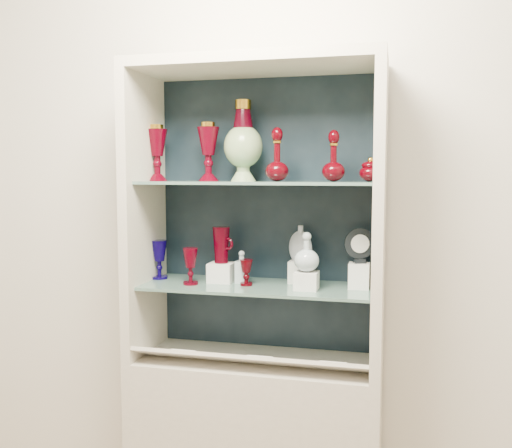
% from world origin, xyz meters
% --- Properties ---
extents(wall_back, '(3.50, 0.02, 2.80)m').
position_xyz_m(wall_back, '(0.00, 1.75, 1.40)').
color(wall_back, silver).
rests_on(wall_back, ground).
extents(cabinet_base, '(1.00, 0.40, 0.75)m').
position_xyz_m(cabinet_base, '(0.00, 1.53, 0.38)').
color(cabinet_base, beige).
rests_on(cabinet_base, ground).
extents(cabinet_back_panel, '(0.98, 0.02, 1.15)m').
position_xyz_m(cabinet_back_panel, '(0.00, 1.72, 1.32)').
color(cabinet_back_panel, black).
rests_on(cabinet_back_panel, cabinet_base).
extents(cabinet_side_left, '(0.04, 0.40, 1.15)m').
position_xyz_m(cabinet_side_left, '(-0.48, 1.53, 1.32)').
color(cabinet_side_left, beige).
rests_on(cabinet_side_left, cabinet_base).
extents(cabinet_side_right, '(0.04, 0.40, 1.15)m').
position_xyz_m(cabinet_side_right, '(0.48, 1.53, 1.32)').
color(cabinet_side_right, beige).
rests_on(cabinet_side_right, cabinet_base).
extents(cabinet_top_cap, '(1.00, 0.40, 0.04)m').
position_xyz_m(cabinet_top_cap, '(0.00, 1.53, 1.92)').
color(cabinet_top_cap, beige).
rests_on(cabinet_top_cap, cabinet_side_left).
extents(shelf_lower, '(0.92, 0.34, 0.01)m').
position_xyz_m(shelf_lower, '(0.00, 1.55, 1.04)').
color(shelf_lower, slate).
rests_on(shelf_lower, cabinet_side_left).
extents(shelf_upper, '(0.92, 0.34, 0.01)m').
position_xyz_m(shelf_upper, '(0.00, 1.55, 1.46)').
color(shelf_upper, slate).
rests_on(shelf_upper, cabinet_side_left).
extents(label_ledge, '(0.92, 0.17, 0.09)m').
position_xyz_m(label_ledge, '(0.00, 1.42, 0.78)').
color(label_ledge, beige).
rests_on(label_ledge, cabinet_base).
extents(label_card_0, '(0.10, 0.06, 0.03)m').
position_xyz_m(label_card_0, '(-0.26, 1.42, 0.80)').
color(label_card_0, white).
rests_on(label_card_0, label_ledge).
extents(label_card_1, '(0.10, 0.06, 0.03)m').
position_xyz_m(label_card_1, '(0.33, 1.42, 0.80)').
color(label_card_1, white).
rests_on(label_card_1, label_ledge).
extents(label_card_2, '(0.10, 0.06, 0.03)m').
position_xyz_m(label_card_2, '(0.05, 1.42, 0.80)').
color(label_card_2, white).
rests_on(label_card_2, label_ledge).
extents(pedestal_lamp_left, '(0.12, 0.12, 0.23)m').
position_xyz_m(pedestal_lamp_left, '(-0.44, 1.58, 1.59)').
color(pedestal_lamp_left, '#4C000D').
rests_on(pedestal_lamp_left, shelf_upper).
extents(pedestal_lamp_right, '(0.10, 0.10, 0.24)m').
position_xyz_m(pedestal_lamp_right, '(-0.21, 1.58, 1.59)').
color(pedestal_lamp_right, '#4C000D').
rests_on(pedestal_lamp_right, shelf_upper).
extents(enamel_urn, '(0.18, 0.18, 0.33)m').
position_xyz_m(enamel_urn, '(-0.07, 1.60, 1.63)').
color(enamel_urn, '#094721').
rests_on(enamel_urn, shelf_upper).
extents(ruby_decanter_a, '(0.10, 0.10, 0.23)m').
position_xyz_m(ruby_decanter_a, '(0.08, 1.53, 1.59)').
color(ruby_decanter_a, '#430006').
rests_on(ruby_decanter_a, shelf_upper).
extents(ruby_decanter_b, '(0.10, 0.10, 0.21)m').
position_xyz_m(ruby_decanter_b, '(0.30, 1.54, 1.57)').
color(ruby_decanter_b, '#430006').
rests_on(ruby_decanter_b, shelf_upper).
extents(lidded_bowl, '(0.10, 0.10, 0.10)m').
position_xyz_m(lidded_bowl, '(0.44, 1.58, 1.52)').
color(lidded_bowl, '#430006').
rests_on(lidded_bowl, shelf_upper).
extents(cobalt_goblet, '(0.07, 0.07, 0.17)m').
position_xyz_m(cobalt_goblet, '(-0.44, 1.58, 1.13)').
color(cobalt_goblet, '#0A0046').
rests_on(cobalt_goblet, shelf_lower).
extents(ruby_goblet_tall, '(0.06, 0.06, 0.15)m').
position_xyz_m(ruby_goblet_tall, '(-0.27, 1.50, 1.12)').
color(ruby_goblet_tall, '#4C000D').
rests_on(ruby_goblet_tall, shelf_lower).
extents(ruby_goblet_small, '(0.05, 0.05, 0.11)m').
position_xyz_m(ruby_goblet_small, '(-0.04, 1.53, 1.10)').
color(ruby_goblet_small, '#430006').
rests_on(ruby_goblet_small, shelf_lower).
extents(riser_ruby_pitcher, '(0.10, 0.10, 0.08)m').
position_xyz_m(riser_ruby_pitcher, '(-0.16, 1.58, 1.09)').
color(riser_ruby_pitcher, silver).
rests_on(riser_ruby_pitcher, shelf_lower).
extents(ruby_pitcher, '(0.13, 0.11, 0.15)m').
position_xyz_m(ruby_pitcher, '(-0.16, 1.58, 1.21)').
color(ruby_pitcher, '#4C000D').
rests_on(ruby_pitcher, riser_ruby_pitcher).
extents(clear_square_bottle, '(0.05, 0.05, 0.13)m').
position_xyz_m(clear_square_bottle, '(-0.07, 1.58, 1.12)').
color(clear_square_bottle, '#A9BBC3').
rests_on(clear_square_bottle, shelf_lower).
extents(riser_flat_flask, '(0.09, 0.09, 0.09)m').
position_xyz_m(riser_flat_flask, '(0.16, 1.64, 1.09)').
color(riser_flat_flask, silver).
rests_on(riser_flat_flask, shelf_lower).
extents(flat_flask, '(0.12, 0.08, 0.15)m').
position_xyz_m(flat_flask, '(0.16, 1.64, 1.22)').
color(flat_flask, '#B2B8C4').
rests_on(flat_flask, riser_flat_flask).
extents(riser_clear_round_decanter, '(0.09, 0.09, 0.07)m').
position_xyz_m(riser_clear_round_decanter, '(0.21, 1.51, 1.08)').
color(riser_clear_round_decanter, silver).
rests_on(riser_clear_round_decanter, shelf_lower).
extents(clear_round_decanter, '(0.12, 0.12, 0.15)m').
position_xyz_m(clear_round_decanter, '(0.21, 1.51, 1.19)').
color(clear_round_decanter, '#A9BBC3').
rests_on(clear_round_decanter, riser_clear_round_decanter).
extents(riser_cameo_medallion, '(0.08, 0.08, 0.10)m').
position_xyz_m(riser_cameo_medallion, '(0.40, 1.58, 1.10)').
color(riser_cameo_medallion, silver).
rests_on(riser_cameo_medallion, shelf_lower).
extents(cameo_medallion, '(0.13, 0.08, 0.14)m').
position_xyz_m(cameo_medallion, '(0.40, 1.58, 1.22)').
color(cameo_medallion, black).
rests_on(cameo_medallion, riser_cameo_medallion).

